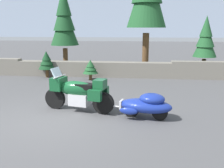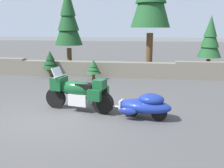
{
  "view_description": "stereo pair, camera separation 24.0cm",
  "coord_description": "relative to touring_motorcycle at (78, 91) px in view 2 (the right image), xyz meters",
  "views": [
    {
      "loc": [
        2.45,
        -6.92,
        2.59
      ],
      "look_at": [
        1.59,
        0.94,
        0.85
      ],
      "focal_mm": 42.22,
      "sensor_mm": 36.0,
      "label": 1
    },
    {
      "loc": [
        2.69,
        -6.89,
        2.59
      ],
      "look_at": [
        1.59,
        0.94,
        0.85
      ],
      "focal_mm": 42.22,
      "sensor_mm": 36.0,
      "label": 2
    }
  ],
  "objects": [
    {
      "name": "car_shaped_trailer",
      "position": [
        2.07,
        -0.47,
        -0.21
      ],
      "size": [
        2.23,
        1.03,
        0.76
      ],
      "color": "black",
      "rests_on": "ground"
    },
    {
      "name": "distant_ridgeline",
      "position": [
        -0.55,
        95.71,
        7.38
      ],
      "size": [
        240.0,
        80.0,
        16.0
      ],
      "primitive_type": "cube",
      "color": "#99A8BF",
      "rests_on": "ground"
    },
    {
      "name": "ground_plane",
      "position": [
        -0.55,
        -0.78,
        -0.62
      ],
      "size": [
        80.0,
        80.0,
        0.0
      ],
      "primitive_type": "plane",
      "color": "#4C4C4F"
    },
    {
      "name": "pine_tree_far_right",
      "position": [
        -2.33,
        6.75,
        2.37
      ],
      "size": [
        1.55,
        1.55,
        4.78
      ],
      "color": "brown",
      "rests_on": "ground"
    },
    {
      "name": "touring_motorcycle",
      "position": [
        0.0,
        0.0,
        0.0
      ],
      "size": [
        2.28,
        1.05,
        1.33
      ],
      "color": "black",
      "rests_on": "ground"
    },
    {
      "name": "pine_sapling_farther",
      "position": [
        -2.9,
        5.28,
        0.23
      ],
      "size": [
        0.84,
        0.84,
        1.36
      ],
      "color": "brown",
      "rests_on": "ground"
    },
    {
      "name": "pine_sapling_near",
      "position": [
        -0.54,
        4.87,
        -0.0
      ],
      "size": [
        0.76,
        0.76,
        0.99
      ],
      "color": "brown",
      "rests_on": "ground"
    },
    {
      "name": "pine_tree_secondary",
      "position": [
        5.21,
        6.53,
        1.34
      ],
      "size": [
        1.21,
        1.21,
        3.13
      ],
      "color": "brown",
      "rests_on": "ground"
    },
    {
      "name": "stone_guard_wall",
      "position": [
        -0.7,
        5.73,
        -0.2
      ],
      "size": [
        24.0,
        0.6,
        0.89
      ],
      "color": "slate",
      "rests_on": "ground"
    }
  ]
}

